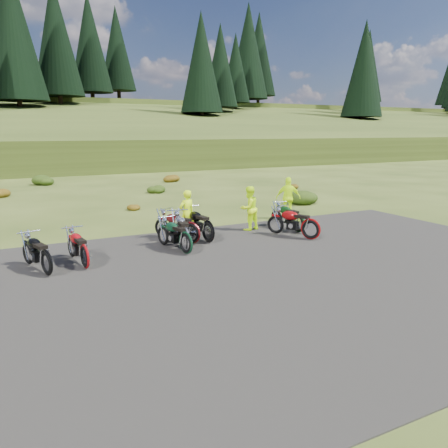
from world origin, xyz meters
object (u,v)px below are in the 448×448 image
person_middle (187,214)px  motorcycle_7 (298,233)px  motorcycle_0 (48,276)px  motorcycle_3 (186,253)px

person_middle → motorcycle_7: bearing=148.7°
motorcycle_0 → motorcycle_3: size_ratio=0.88×
motorcycle_0 → motorcycle_7: size_ratio=1.00×
motorcycle_3 → person_middle: person_middle is taller
motorcycle_7 → motorcycle_3: bearing=93.5°
motorcycle_0 → motorcycle_3: motorcycle_3 is taller
motorcycle_7 → motorcycle_0: bearing=92.8°
motorcycle_7 → person_middle: size_ratio=1.18×
motorcycle_7 → person_middle: person_middle is taller
motorcycle_0 → motorcycle_3: bearing=-100.7°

